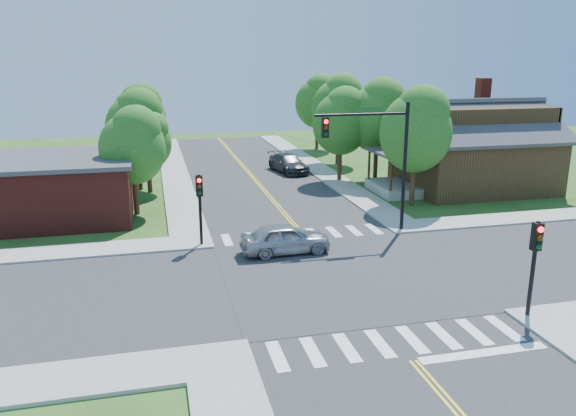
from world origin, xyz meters
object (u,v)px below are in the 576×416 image
object	(u,v)px
signal_mast_ne	(377,147)
car_silver	(285,239)
house_ne	(473,144)
signal_pole_se	(535,251)
car_dgrey	(288,164)
signal_pole_nw	(200,197)

from	to	relation	value
signal_mast_ne	car_silver	size ratio (longest dim) A/B	1.59
house_ne	car_silver	distance (m)	20.05
signal_pole_se	car_dgrey	bearing A→B (deg)	94.52
signal_mast_ne	car_dgrey	xyz separation A→B (m)	(-0.59, 17.64, -4.10)
signal_mast_ne	signal_pole_nw	world-z (taller)	signal_mast_ne
signal_mast_ne	car_silver	bearing A→B (deg)	-159.36
signal_pole_nw	car_dgrey	size ratio (longest dim) A/B	0.70
signal_mast_ne	car_dgrey	size ratio (longest dim) A/B	1.32
car_dgrey	house_ne	bearing A→B (deg)	-47.50
signal_pole_nw	house_ne	world-z (taller)	house_ne
car_silver	car_dgrey	bearing A→B (deg)	-16.22
signal_pole_se	car_dgrey	world-z (taller)	signal_pole_se
signal_mast_ne	signal_pole_se	world-z (taller)	signal_mast_ne
signal_pole_nw	car_silver	world-z (taller)	signal_pole_nw
house_ne	signal_pole_nw	bearing A→B (deg)	-157.31
signal_pole_se	car_silver	xyz separation A→B (m)	(-7.23, 9.12, -1.90)
signal_pole_se	house_ne	distance (m)	22.03
signal_mast_ne	car_dgrey	world-z (taller)	signal_mast_ne
signal_pole_se	signal_pole_nw	world-z (taller)	same
car_silver	signal_pole_nw	bearing A→B (deg)	60.25
signal_mast_ne	car_silver	world-z (taller)	signal_mast_ne
signal_pole_se	house_ne	size ratio (longest dim) A/B	0.29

